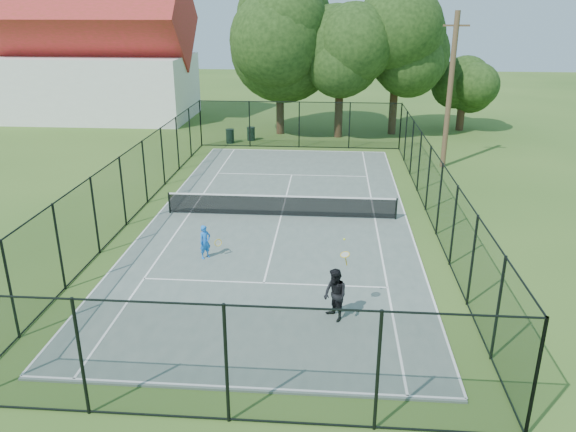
# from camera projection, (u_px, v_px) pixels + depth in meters

# --- Properties ---
(ground) EXTENTS (120.00, 120.00, 0.00)m
(ground) POSITION_uv_depth(u_px,v_px,m) (281.00, 217.00, 24.78)
(ground) COLOR #36591E
(tennis_court) EXTENTS (11.00, 24.00, 0.06)m
(tennis_court) POSITION_uv_depth(u_px,v_px,m) (281.00, 217.00, 24.76)
(tennis_court) COLOR #54635B
(tennis_court) RESTS_ON ground
(tennis_net) EXTENTS (10.08, 0.08, 0.95)m
(tennis_net) POSITION_uv_depth(u_px,v_px,m) (281.00, 205.00, 24.57)
(tennis_net) COLOR black
(tennis_net) RESTS_ON tennis_court
(fence) EXTENTS (13.10, 26.10, 3.00)m
(fence) POSITION_uv_depth(u_px,v_px,m) (281.00, 185.00, 24.25)
(fence) COLOR black
(fence) RESTS_ON ground
(tree_near_left) EXTENTS (7.55, 7.55, 9.84)m
(tree_near_left) POSITION_uv_depth(u_px,v_px,m) (280.00, 47.00, 38.79)
(tree_near_left) COLOR #332114
(tree_near_left) RESTS_ON ground
(tree_near_mid) EXTENTS (6.55, 6.55, 8.57)m
(tree_near_mid) POSITION_uv_depth(u_px,v_px,m) (340.00, 60.00, 38.01)
(tree_near_mid) COLOR #332114
(tree_near_mid) RESTS_ON ground
(tree_near_right) EXTENTS (6.55, 6.55, 9.04)m
(tree_near_right) POSITION_uv_depth(u_px,v_px,m) (397.00, 52.00, 38.82)
(tree_near_right) COLOR #332114
(tree_near_right) RESTS_ON ground
(tree_far_right) EXTENTS (4.14, 4.14, 5.48)m
(tree_far_right) POSITION_uv_depth(u_px,v_px,m) (464.00, 84.00, 40.85)
(tree_far_right) COLOR #332114
(tree_far_right) RESTS_ON ground
(building) EXTENTS (15.30, 8.15, 11.87)m
(building) POSITION_uv_depth(u_px,v_px,m) (94.00, 56.00, 44.82)
(building) COLOR silver
(building) RESTS_ON ground
(trash_bin_left) EXTENTS (0.58, 0.58, 0.95)m
(trash_bin_left) POSITION_uv_depth(u_px,v_px,m) (230.00, 136.00, 37.89)
(trash_bin_left) COLOR black
(trash_bin_left) RESTS_ON ground
(trash_bin_right) EXTENTS (0.58, 0.58, 0.92)m
(trash_bin_right) POSITION_uv_depth(u_px,v_px,m) (251.00, 134.00, 38.67)
(trash_bin_right) COLOR black
(trash_bin_right) RESTS_ON ground
(utility_pole) EXTENTS (1.40, 0.30, 8.53)m
(utility_pole) POSITION_uv_depth(u_px,v_px,m) (450.00, 91.00, 31.01)
(utility_pole) COLOR #4C3823
(utility_pole) RESTS_ON ground
(player_blue) EXTENTS (0.85, 0.54, 1.27)m
(player_blue) POSITION_uv_depth(u_px,v_px,m) (205.00, 242.00, 20.45)
(player_blue) COLOR blue
(player_blue) RESTS_ON tennis_court
(player_black) EXTENTS (0.94, 1.05, 2.39)m
(player_black) POSITION_uv_depth(u_px,v_px,m) (335.00, 295.00, 16.35)
(player_black) COLOR black
(player_black) RESTS_ON tennis_court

